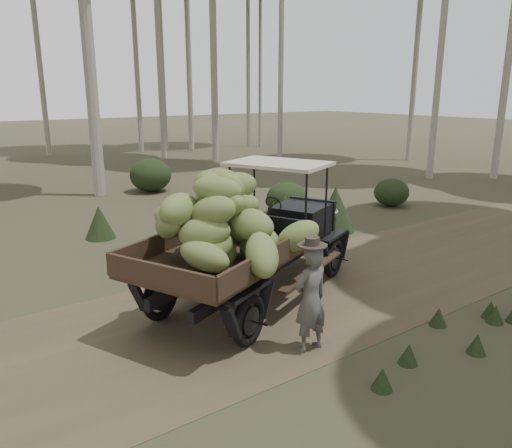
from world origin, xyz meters
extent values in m
plane|color=#473D2B|center=(0.00, 0.00, 0.00)|extent=(120.00, 120.00, 0.00)
cube|color=brown|center=(0.00, 0.00, 0.00)|extent=(70.00, 4.00, 0.01)
cube|color=black|center=(3.57, 1.21, 1.04)|extent=(1.34, 1.32, 0.57)
cube|color=black|center=(4.09, 1.44, 1.04)|extent=(0.51, 0.99, 0.64)
cube|color=black|center=(2.25, 0.62, 1.14)|extent=(0.66, 1.36, 0.57)
cube|color=#38281C|center=(0.92, 0.03, 1.04)|extent=(3.40, 2.88, 0.08)
cube|color=#38281C|center=(0.54, 0.88, 1.22)|extent=(2.68, 1.23, 0.33)
cube|color=#38281C|center=(1.30, -0.82, 1.22)|extent=(2.68, 1.23, 0.33)
cube|color=#38281C|center=(-0.40, -0.55, 1.22)|extent=(0.81, 1.73, 0.33)
cube|color=beige|center=(2.65, 0.80, 2.30)|extent=(1.80, 2.09, 0.06)
cube|color=black|center=(1.76, 0.83, 0.64)|extent=(4.40, 2.02, 0.19)
cube|color=black|center=(2.07, 0.11, 0.64)|extent=(4.40, 2.02, 0.19)
torus|color=black|center=(3.05, 1.88, 0.39)|extent=(0.78, 0.45, 0.79)
torus|color=black|center=(3.72, 0.36, 0.39)|extent=(0.78, 0.45, 0.79)
torus|color=black|center=(0.11, 0.58, 0.39)|extent=(0.78, 0.45, 0.79)
torus|color=black|center=(0.78, -0.93, 0.39)|extent=(0.78, 0.45, 0.79)
sphere|color=beige|center=(3.98, 1.90, 1.09)|extent=(0.19, 0.19, 0.19)
sphere|color=beige|center=(4.36, 1.04, 1.09)|extent=(0.19, 0.19, 0.19)
ellipsoid|color=olive|center=(0.35, -0.47, 1.33)|extent=(0.80, 0.95, 0.58)
ellipsoid|color=olive|center=(1.13, -0.50, 1.67)|extent=(0.84, 0.91, 0.61)
ellipsoid|color=olive|center=(0.83, 0.17, 1.95)|extent=(0.55, 0.89, 0.42)
ellipsoid|color=olive|center=(0.91, -0.02, 2.17)|extent=(0.92, 0.47, 0.71)
ellipsoid|color=olive|center=(0.82, -0.04, 1.25)|extent=(0.66, 1.03, 0.77)
ellipsoid|color=olive|center=(0.34, 0.39, 1.66)|extent=(0.73, 0.97, 0.64)
ellipsoid|color=olive|center=(1.19, 0.12, 1.96)|extent=(0.60, 1.00, 0.71)
ellipsoid|color=olive|center=(1.02, -0.09, 2.16)|extent=(1.01, 0.94, 0.67)
ellipsoid|color=olive|center=(0.53, -0.31, 1.35)|extent=(0.95, 0.63, 0.76)
ellipsoid|color=olive|center=(0.15, 0.22, 1.66)|extent=(0.63, 0.94, 0.68)
ellipsoid|color=olive|center=(1.05, -0.19, 1.92)|extent=(0.63, 0.81, 0.52)
ellipsoid|color=olive|center=(0.95, 0.12, 2.17)|extent=(1.05, 0.65, 0.76)
ellipsoid|color=olive|center=(1.63, 1.24, 1.34)|extent=(0.47, 0.89, 0.53)
ellipsoid|color=olive|center=(0.47, -0.26, 1.60)|extent=(0.95, 0.89, 0.58)
ellipsoid|color=olive|center=(0.91, -0.18, 1.95)|extent=(0.43, 0.87, 0.57)
ellipsoid|color=olive|center=(0.75, -0.20, 2.20)|extent=(0.84, 0.77, 0.46)
ellipsoid|color=olive|center=(0.44, -0.23, 1.34)|extent=(0.50, 0.79, 0.67)
ellipsoid|color=olive|center=(1.57, 0.53, 1.67)|extent=(0.90, 1.03, 0.72)
ellipsoid|color=olive|center=(0.61, -0.28, 1.91)|extent=(0.82, 0.92, 0.63)
ellipsoid|color=olive|center=(0.90, 0.06, 2.18)|extent=(0.97, 0.98, 0.68)
ellipsoid|color=olive|center=(1.41, -0.32, 1.25)|extent=(0.90, 0.67, 0.75)
ellipsoid|color=olive|center=(1.13, -0.18, 1.63)|extent=(0.69, 0.87, 0.58)
ellipsoid|color=olive|center=(0.26, 0.09, 1.90)|extent=(0.96, 0.86, 0.52)
ellipsoid|color=olive|center=(0.95, -0.05, 2.24)|extent=(0.74, 0.94, 0.58)
ellipsoid|color=olive|center=(1.75, 0.40, 1.28)|extent=(0.82, 0.55, 0.60)
ellipsoid|color=olive|center=(0.94, -1.03, 1.39)|extent=(0.81, 1.01, 0.78)
ellipsoid|color=olive|center=(1.98, -0.57, 1.37)|extent=(0.95, 0.81, 0.72)
imported|color=#4E4C47|center=(1.41, -1.54, 0.77)|extent=(0.57, 0.37, 1.55)
cylinder|color=#322A23|center=(1.41, -1.54, 1.57)|extent=(0.41, 0.41, 0.02)
cylinder|color=#322A23|center=(1.41, -1.54, 1.62)|extent=(0.21, 0.21, 0.12)
cylinder|color=#B2AD9E|center=(15.84, 20.83, 8.82)|extent=(0.26, 0.26, 17.63)
ellipsoid|color=#233319|center=(6.93, 5.57, 0.24)|extent=(0.58, 0.58, 0.47)
cone|color=#233319|center=(0.85, 5.69, 0.42)|extent=(0.75, 0.75, 0.83)
ellipsoid|color=#233319|center=(9.61, 3.83, 0.45)|extent=(1.10, 1.10, 0.88)
cone|color=#233319|center=(5.13, 5.29, 0.32)|extent=(0.58, 0.58, 0.64)
cone|color=#233319|center=(4.53, 5.37, 0.57)|extent=(1.03, 1.03, 1.14)
cone|color=#233319|center=(6.11, 2.78, 0.59)|extent=(1.07, 1.07, 1.19)
ellipsoid|color=#233319|center=(4.35, 10.47, 0.61)|extent=(1.49, 1.49, 1.19)
cone|color=#233319|center=(5.55, 4.22, 0.43)|extent=(0.78, 0.78, 0.86)
ellipsoid|color=#233319|center=(6.15, 4.83, 0.50)|extent=(1.23, 1.23, 0.98)
cone|color=#233319|center=(3.26, -2.99, 0.15)|extent=(0.27, 0.27, 0.30)
cone|color=#233319|center=(4.50, -2.48, 0.15)|extent=(0.27, 0.27, 0.30)
cone|color=#233319|center=(4.39, -2.62, 0.15)|extent=(0.27, 0.27, 0.30)
cone|color=#233319|center=(3.17, 2.34, 0.15)|extent=(0.27, 0.27, 0.30)
cone|color=#233319|center=(5.69, 2.11, 0.15)|extent=(0.27, 0.27, 0.30)
cone|color=#233319|center=(2.25, -2.61, 0.15)|extent=(0.27, 0.27, 0.30)
cone|color=#233319|center=(0.56, 2.51, 0.15)|extent=(0.27, 0.27, 0.30)
cone|color=#233319|center=(3.57, -2.15, 0.15)|extent=(0.27, 0.27, 0.30)
cone|color=#233319|center=(1.49, -2.81, 0.15)|extent=(0.27, 0.27, 0.30)
camera|label=1|loc=(-2.94, -6.33, 3.60)|focal=35.00mm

